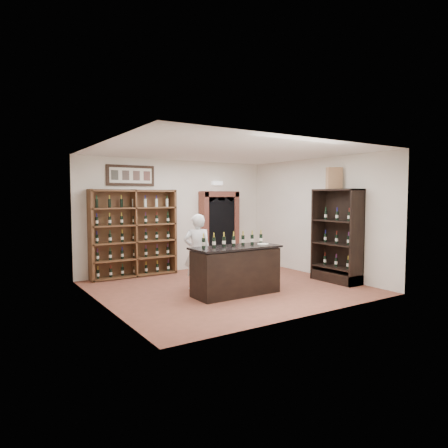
{
  "coord_description": "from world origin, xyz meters",
  "views": [
    {
      "loc": [
        -4.86,
        -7.28,
        2.03
      ],
      "look_at": [
        0.1,
        0.3,
        1.4
      ],
      "focal_mm": 32.0,
      "sensor_mm": 36.0,
      "label": 1
    }
  ],
  "objects_px": {
    "wine_crate": "(334,178)",
    "side_cabinet": "(337,250)",
    "tasting_counter": "(236,271)",
    "wine_shelf": "(134,233)",
    "shopkeeper": "(197,252)",
    "counter_bottle_0": "(204,243)"
  },
  "relations": [
    {
      "from": "wine_crate",
      "to": "side_cabinet",
      "type": "bearing_deg",
      "value": -65.3
    },
    {
      "from": "tasting_counter",
      "to": "side_cabinet",
      "type": "height_order",
      "value": "side_cabinet"
    },
    {
      "from": "side_cabinet",
      "to": "wine_shelf",
      "type": "bearing_deg",
      "value": 139.79
    },
    {
      "from": "wine_shelf",
      "to": "shopkeeper",
      "type": "distance_m",
      "value": 2.2
    },
    {
      "from": "counter_bottle_0",
      "to": "shopkeeper",
      "type": "relative_size",
      "value": 0.18
    },
    {
      "from": "shopkeeper",
      "to": "wine_crate",
      "type": "relative_size",
      "value": 3.22
    },
    {
      "from": "shopkeeper",
      "to": "counter_bottle_0",
      "type": "bearing_deg",
      "value": 89.15
    },
    {
      "from": "counter_bottle_0",
      "to": "shopkeeper",
      "type": "distance_m",
      "value": 0.87
    },
    {
      "from": "wine_shelf",
      "to": "tasting_counter",
      "type": "height_order",
      "value": "wine_shelf"
    },
    {
      "from": "wine_shelf",
      "to": "counter_bottle_0",
      "type": "relative_size",
      "value": 7.33
    },
    {
      "from": "wine_shelf",
      "to": "tasting_counter",
      "type": "bearing_deg",
      "value": -69.44
    },
    {
      "from": "shopkeeper",
      "to": "wine_crate",
      "type": "height_order",
      "value": "wine_crate"
    },
    {
      "from": "counter_bottle_0",
      "to": "side_cabinet",
      "type": "bearing_deg",
      "value": -6.36
    },
    {
      "from": "counter_bottle_0",
      "to": "side_cabinet",
      "type": "relative_size",
      "value": 0.14
    },
    {
      "from": "counter_bottle_0",
      "to": "shopkeeper",
      "type": "xyz_separation_m",
      "value": [
        0.29,
        0.77,
        -0.28
      ]
    },
    {
      "from": "wine_shelf",
      "to": "tasting_counter",
      "type": "relative_size",
      "value": 1.17
    },
    {
      "from": "tasting_counter",
      "to": "counter_bottle_0",
      "type": "distance_m",
      "value": 0.95
    },
    {
      "from": "counter_bottle_0",
      "to": "side_cabinet",
      "type": "distance_m",
      "value": 3.48
    },
    {
      "from": "tasting_counter",
      "to": "shopkeeper",
      "type": "height_order",
      "value": "shopkeeper"
    },
    {
      "from": "side_cabinet",
      "to": "counter_bottle_0",
      "type": "bearing_deg",
      "value": 173.64
    },
    {
      "from": "wine_shelf",
      "to": "counter_bottle_0",
      "type": "bearing_deg",
      "value": -82.4
    },
    {
      "from": "wine_crate",
      "to": "wine_shelf",
      "type": "bearing_deg",
      "value": 164.53
    }
  ]
}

